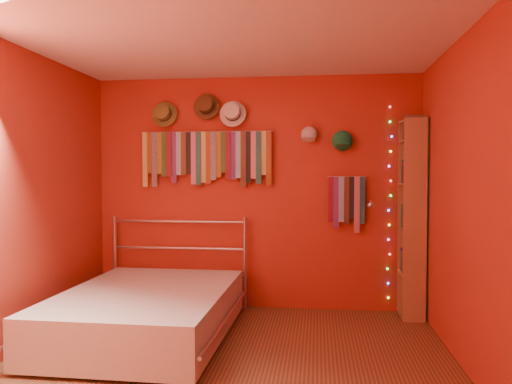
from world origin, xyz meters
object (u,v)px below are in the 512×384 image
at_px(tie_rack, 206,155).
at_px(reading_lamp, 370,205).
at_px(bookshelf, 417,217).
at_px(bed, 147,312).

distance_m(tie_rack, reading_lamp, 1.81).
xyz_separation_m(bookshelf, bed, (-2.49, -0.91, -0.79)).
height_order(reading_lamp, bed, reading_lamp).
bearing_deg(tie_rack, bed, -105.78).
bearing_deg(reading_lamp, tie_rack, 175.00).
distance_m(tie_rack, bed, 1.81).
bearing_deg(bookshelf, reading_lamp, 179.57).
distance_m(tie_rack, bookshelf, 2.28).
height_order(bookshelf, bed, bookshelf).
xyz_separation_m(reading_lamp, bed, (-2.03, -0.92, -0.91)).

